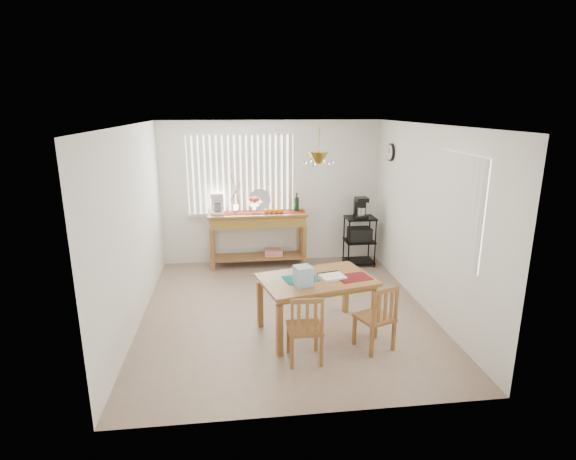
{
  "coord_description": "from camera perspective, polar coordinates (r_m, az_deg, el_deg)",
  "views": [
    {
      "loc": [
        -0.68,
        -5.85,
        2.82
      ],
      "look_at": [
        0.1,
        0.55,
        1.05
      ],
      "focal_mm": 28.0,
      "sensor_mm": 36.0,
      "label": 1
    }
  ],
  "objects": [
    {
      "name": "sideboard_items",
      "position": [
        8.03,
        -5.85,
        3.2
      ],
      "size": [
        1.67,
        0.42,
        0.76
      ],
      "color": "maroon",
      "rests_on": "sideboard"
    },
    {
      "name": "dining_table",
      "position": [
        5.72,
        3.63,
        -6.91
      ],
      "size": [
        1.55,
        1.19,
        0.74
      ],
      "color": "#976333",
      "rests_on": "ground"
    },
    {
      "name": "wire_cart",
      "position": [
        8.3,
        9.06,
        -0.77
      ],
      "size": [
        0.53,
        0.42,
        0.9
      ],
      "color": "black",
      "rests_on": "ground"
    },
    {
      "name": "table_items",
      "position": [
        5.5,
        2.88,
        -5.87
      ],
      "size": [
        1.14,
        0.52,
        0.24
      ],
      "color": "#136E69",
      "rests_on": "dining_table"
    },
    {
      "name": "room_shell",
      "position": [
        6.01,
        -0.3,
        4.53
      ],
      "size": [
        4.2,
        4.7,
        2.7
      ],
      "color": "white",
      "rests_on": "ground"
    },
    {
      "name": "cart_items",
      "position": [
        8.18,
        9.2,
        2.8
      ],
      "size": [
        0.21,
        0.25,
        0.37
      ],
      "color": "black",
      "rests_on": "wire_cart"
    },
    {
      "name": "chair_left",
      "position": [
        5.18,
        2.18,
        -12.41
      ],
      "size": [
        0.39,
        0.39,
        0.84
      ],
      "color": "#976333",
      "rests_on": "ground"
    },
    {
      "name": "chair_right",
      "position": [
        5.52,
        11.2,
        -10.85
      ],
      "size": [
        0.5,
        0.5,
        0.84
      ],
      "color": "#976333",
      "rests_on": "ground"
    },
    {
      "name": "ground",
      "position": [
        6.53,
        -0.3,
        -10.28
      ],
      "size": [
        4.0,
        4.5,
        0.01
      ],
      "primitive_type": "cube",
      "color": "#A0836D"
    },
    {
      "name": "sideboard",
      "position": [
        8.11,
        -3.78,
        0.49
      ],
      "size": [
        1.76,
        0.49,
        0.99
      ],
      "color": "#976333",
      "rests_on": "ground"
    }
  ]
}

